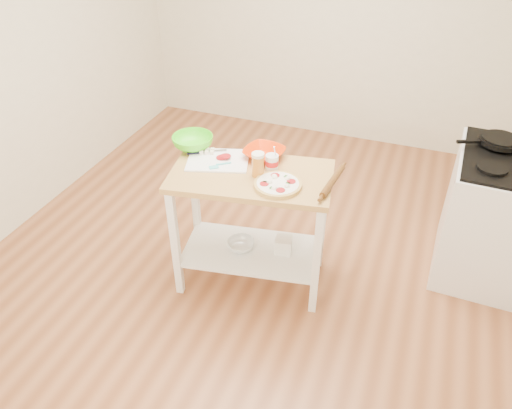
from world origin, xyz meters
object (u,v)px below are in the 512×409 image
object	(u,v)px
prep_island	(251,207)
knife	(201,152)
yogurt_tub	(272,162)
cutting_board	(218,160)
skillet	(499,141)
beer_pint	(258,164)
gas_stove	(498,217)
pizza	(278,184)
shelf_glass_bowl	(241,245)
spatula	(219,165)
green_bowl	(193,142)
orange_bowl	(264,153)
rolling_pin	(333,181)
shelf_bin	(284,245)

from	to	relation	value
prep_island	knife	xyz separation A→B (m)	(-0.40, 0.11, 0.28)
yogurt_tub	cutting_board	bearing A→B (deg)	-176.52
skillet	beer_pint	distance (m)	1.67
beer_pint	skillet	bearing A→B (deg)	31.56
gas_stove	pizza	bearing A→B (deg)	-148.31
knife	gas_stove	bearing A→B (deg)	-12.12
shelf_glass_bowl	spatula	bearing A→B (deg)	177.35
yogurt_tub	shelf_glass_bowl	bearing A→B (deg)	-150.07
shelf_glass_bowl	knife	bearing A→B (deg)	159.69
gas_stove	cutting_board	distance (m)	2.01
spatula	shelf_glass_bowl	world-z (taller)	spatula
prep_island	yogurt_tub	size ratio (longest dim) A/B	6.10
skillet	yogurt_tub	distance (m)	1.57
prep_island	shelf_glass_bowl	bearing A→B (deg)	-174.78
beer_pint	shelf_glass_bowl	world-z (taller)	beer_pint
knife	green_bowl	distance (m)	0.12
orange_bowl	beer_pint	xyz separation A→B (m)	(0.04, -0.23, 0.05)
beer_pint	rolling_pin	world-z (taller)	beer_pint
spatula	orange_bowl	size ratio (longest dim) A/B	0.49
prep_island	shelf_bin	world-z (taller)	prep_island
prep_island	shelf_bin	size ratio (longest dim) A/B	9.66
skillet	prep_island	bearing A→B (deg)	-171.98
shelf_bin	knife	bearing A→B (deg)	175.78
skillet	knife	world-z (taller)	skillet
rolling_pin	shelf_bin	bearing A→B (deg)	178.92
cutting_board	beer_pint	bearing A→B (deg)	-31.30
orange_bowl	shelf_glass_bowl	bearing A→B (deg)	-110.59
yogurt_tub	shelf_bin	bearing A→B (deg)	-15.82
rolling_pin	gas_stove	bearing A→B (deg)	31.14
orange_bowl	beer_pint	distance (m)	0.24
prep_island	cutting_board	distance (m)	0.38
rolling_pin	yogurt_tub	bearing A→B (deg)	174.84
skillet	spatula	size ratio (longest dim) A/B	3.28
rolling_pin	shelf_glass_bowl	distance (m)	0.87
gas_stove	rolling_pin	xyz separation A→B (m)	(-1.08, -0.65, 0.45)
knife	green_bowl	bearing A→B (deg)	116.44
pizza	shelf_bin	size ratio (longest dim) A/B	2.56
yogurt_tub	shelf_glass_bowl	size ratio (longest dim) A/B	0.93
beer_pint	rolling_pin	size ratio (longest dim) A/B	0.45
prep_island	yogurt_tub	xyz separation A→B (m)	(0.11, 0.10, 0.31)
spatula	rolling_pin	world-z (taller)	rolling_pin
prep_island	yogurt_tub	distance (m)	0.34
green_bowl	knife	bearing A→B (deg)	-34.73
orange_bowl	beer_pint	bearing A→B (deg)	-79.88
yogurt_tub	shelf_bin	size ratio (longest dim) A/B	1.58
cutting_board	knife	world-z (taller)	cutting_board
skillet	cutting_board	size ratio (longest dim) A/B	0.89
prep_island	rolling_pin	size ratio (longest dim) A/B	3.10
gas_stove	cutting_board	bearing A→B (deg)	-159.18
orange_bowl	skillet	bearing A→B (deg)	23.84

